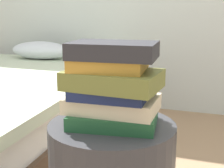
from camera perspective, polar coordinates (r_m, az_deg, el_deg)
The scene contains 6 objects.
book_forest at distance 1.10m, azimuth 0.43°, elevation -5.79°, with size 0.28×0.20×0.04m, color #1E512D.
book_cream at distance 1.08m, azimuth 0.17°, elevation -3.41°, with size 0.29×0.19×0.05m, color beige.
book_navy at distance 1.07m, azimuth -0.02°, elevation -1.41°, with size 0.24×0.20×0.03m, color #19234C.
book_olive at distance 1.05m, azimuth 0.18°, elevation 0.77°, with size 0.29×0.20×0.06m, color olive.
book_ochre at distance 1.05m, azimuth -0.58°, elevation 3.45°, with size 0.23×0.19×0.04m, color #B7842D.
book_charcoal at distance 1.03m, azimuth 0.25°, elevation 5.83°, with size 0.27×0.18×0.05m, color #28282D.
Camera 1 is at (0.35, -0.98, 0.92)m, focal length 53.05 mm.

